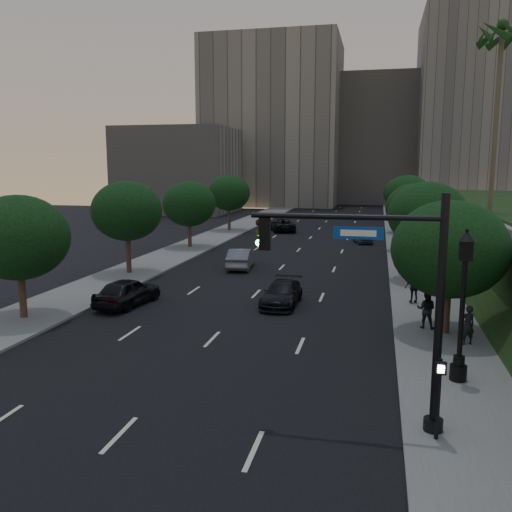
% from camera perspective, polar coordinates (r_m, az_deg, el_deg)
% --- Properties ---
extents(ground, '(160.00, 160.00, 0.00)m').
position_cam_1_polar(ground, '(20.30, -8.97, -13.02)').
color(ground, black).
rests_on(ground, ground).
extents(road_surface, '(16.00, 140.00, 0.02)m').
position_cam_1_polar(road_surface, '(48.53, 4.17, 0.28)').
color(road_surface, black).
rests_on(road_surface, ground).
extents(sidewalk_right, '(4.50, 140.00, 0.15)m').
position_cam_1_polar(sidewalk_right, '(48.10, 16.33, -0.09)').
color(sidewalk_right, slate).
rests_on(sidewalk_right, ground).
extents(sidewalk_left, '(4.50, 140.00, 0.15)m').
position_cam_1_polar(sidewalk_left, '(51.03, -7.29, 0.75)').
color(sidewalk_left, slate).
rests_on(sidewalk_left, ground).
extents(parapet_wall, '(0.35, 90.00, 0.70)m').
position_cam_1_polar(parapet_wall, '(45.96, 20.78, 4.63)').
color(parapet_wall, slate).
rests_on(parapet_wall, embankment).
extents(office_block_left, '(26.00, 20.00, 32.00)m').
position_cam_1_polar(office_block_left, '(111.71, 1.86, 13.68)').
color(office_block_left, gray).
rests_on(office_block_left, ground).
extents(office_block_mid, '(22.00, 18.00, 26.00)m').
position_cam_1_polar(office_block_mid, '(119.51, 12.46, 11.75)').
color(office_block_mid, gray).
rests_on(office_block_mid, ground).
extents(office_block_right, '(20.00, 22.00, 36.00)m').
position_cam_1_polar(office_block_right, '(115.10, 21.79, 13.91)').
color(office_block_right, gray).
rests_on(office_block_right, ground).
extents(office_block_filler, '(18.00, 16.00, 14.00)m').
position_cam_1_polar(office_block_filler, '(93.44, -8.11, 8.90)').
color(office_block_filler, gray).
rests_on(office_block_filler, ground).
extents(tree_right_a, '(5.20, 5.20, 6.24)m').
position_cam_1_polar(tree_right_a, '(25.85, 19.73, 0.67)').
color(tree_right_a, '#38281C').
rests_on(tree_right_a, ground).
extents(tree_right_b, '(5.20, 5.20, 6.74)m').
position_cam_1_polar(tree_right_b, '(37.66, 17.62, 4.12)').
color(tree_right_b, '#38281C').
rests_on(tree_right_b, ground).
extents(tree_right_c, '(5.20, 5.20, 6.24)m').
position_cam_1_polar(tree_right_c, '(50.62, 16.39, 4.87)').
color(tree_right_c, '#38281C').
rests_on(tree_right_c, ground).
extents(tree_right_d, '(5.20, 5.20, 6.74)m').
position_cam_1_polar(tree_right_d, '(64.55, 15.66, 6.25)').
color(tree_right_d, '#38281C').
rests_on(tree_right_d, ground).
extents(tree_right_e, '(5.20, 5.20, 6.24)m').
position_cam_1_polar(tree_right_e, '(79.54, 15.12, 6.45)').
color(tree_right_e, '#38281C').
rests_on(tree_right_e, ground).
extents(tree_left_a, '(5.00, 5.00, 6.34)m').
position_cam_1_polar(tree_left_a, '(29.35, -23.73, 1.77)').
color(tree_left_a, '#38281C').
rests_on(tree_left_a, ground).
extents(tree_left_b, '(5.00, 5.00, 6.71)m').
position_cam_1_polar(tree_left_b, '(39.55, -13.44, 4.63)').
color(tree_left_b, '#38281C').
rests_on(tree_left_b, ground).
extents(tree_left_c, '(5.00, 5.00, 6.34)m').
position_cam_1_polar(tree_left_c, '(51.53, -7.06, 5.46)').
color(tree_left_c, '#38281C').
rests_on(tree_left_c, ground).
extents(tree_left_d, '(5.00, 5.00, 6.71)m').
position_cam_1_polar(tree_left_d, '(64.84, -2.86, 6.65)').
color(tree_left_d, '#38281C').
rests_on(tree_left_d, ground).
extents(palm_far, '(3.20, 3.20, 15.50)m').
position_cam_1_polar(palm_far, '(49.23, 24.47, 20.26)').
color(palm_far, '#4C4233').
rests_on(palm_far, embankment).
extents(traffic_signal_mast, '(5.68, 0.56, 7.00)m').
position_cam_1_polar(traffic_signal_mast, '(15.97, 14.84, -5.54)').
color(traffic_signal_mast, black).
rests_on(traffic_signal_mast, ground).
extents(street_lamp, '(0.64, 0.64, 5.62)m').
position_cam_1_polar(street_lamp, '(20.42, 20.86, -5.60)').
color(street_lamp, black).
rests_on(street_lamp, ground).
extents(pedestrian_signal, '(0.30, 0.33, 2.50)m').
position_cam_1_polar(pedestrian_signal, '(16.20, 18.69, -13.39)').
color(pedestrian_signal, black).
rests_on(pedestrian_signal, ground).
extents(sedan_near_left, '(2.52, 4.88, 1.59)m').
position_cam_1_polar(sedan_near_left, '(31.08, -13.38, -3.69)').
color(sedan_near_left, black).
rests_on(sedan_near_left, ground).
extents(sedan_mid_left, '(2.16, 4.86, 1.55)m').
position_cam_1_polar(sedan_mid_left, '(41.28, -1.60, -0.24)').
color(sedan_mid_left, slate).
rests_on(sedan_mid_left, ground).
extents(sedan_far_left, '(4.18, 6.05, 1.54)m').
position_cam_1_polar(sedan_far_left, '(64.88, 2.79, 3.28)').
color(sedan_far_left, black).
rests_on(sedan_far_left, ground).
extents(sedan_near_right, '(1.94, 4.63, 1.34)m').
position_cam_1_polar(sedan_near_right, '(30.39, 2.72, -3.98)').
color(sedan_near_right, black).
rests_on(sedan_near_right, ground).
extents(sedan_far_right, '(2.40, 4.08, 1.30)m').
position_cam_1_polar(sedan_far_right, '(56.03, 11.15, 2.02)').
color(sedan_far_right, '#4F5055').
rests_on(sedan_far_right, ground).
extents(pedestrian_a, '(0.73, 0.62, 1.71)m').
position_cam_1_polar(pedestrian_a, '(25.01, 21.39, -6.79)').
color(pedestrian_a, black).
rests_on(pedestrian_a, sidewalk_right).
extents(pedestrian_b, '(1.01, 0.86, 1.81)m').
position_cam_1_polar(pedestrian_b, '(26.83, 17.49, -5.38)').
color(pedestrian_b, black).
rests_on(pedestrian_b, sidewalk_right).
extents(pedestrian_c, '(1.13, 0.68, 1.80)m').
position_cam_1_polar(pedestrian_c, '(31.48, 16.34, -3.17)').
color(pedestrian_c, black).
rests_on(pedestrian_c, sidewalk_right).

